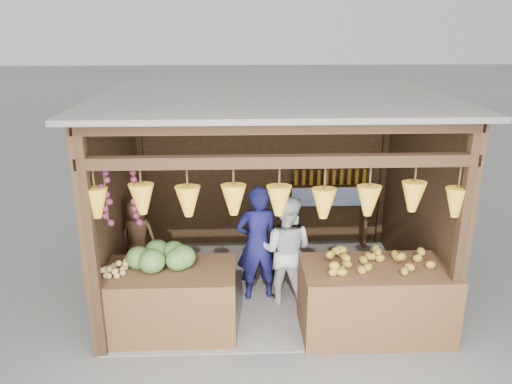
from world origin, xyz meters
TOP-DOWN VIEW (x-y plane):
  - ground at (0.00, 0.00)m, footprint 80.00×80.00m
  - stall_structure at (-0.03, -0.04)m, footprint 4.30×3.30m
  - back_shelf at (1.05, 1.28)m, footprint 1.25×0.32m
  - counter_left at (-1.21, -1.00)m, footprint 1.51×0.85m
  - counter_right at (1.17, -1.13)m, footprint 1.72×0.85m
  - stool at (-1.76, 0.01)m, footprint 0.31×0.31m
  - man_standing at (-0.17, -0.28)m, footprint 0.62×0.45m
  - woman_standing at (0.19, -0.38)m, footprint 0.85×0.75m
  - vendor_seated at (-1.76, 0.01)m, footprint 0.56×0.44m
  - melon_pile at (-1.27, -0.92)m, footprint 1.00×0.50m
  - tanfruit_pile at (-1.83, -1.09)m, footprint 0.34×0.40m
  - mango_pile at (1.17, -1.10)m, footprint 1.40×0.64m

SIDE VIEW (x-z plane):
  - ground at x=0.00m, z-range 0.00..0.00m
  - stool at x=-1.76m, z-range 0.00..0.29m
  - counter_left at x=-1.21m, z-range 0.00..0.81m
  - counter_right at x=1.17m, z-range 0.00..0.85m
  - woman_standing at x=0.19m, z-range 0.00..1.47m
  - man_standing at x=-0.17m, z-range 0.00..1.57m
  - vendor_seated at x=-1.76m, z-range 0.29..1.30m
  - tanfruit_pile at x=-1.83m, z-range 0.81..0.94m
  - back_shelf at x=1.05m, z-range 0.21..1.54m
  - mango_pile at x=1.17m, z-range 0.85..1.07m
  - melon_pile at x=-1.27m, z-range 0.81..1.13m
  - stall_structure at x=-0.03m, z-range 0.34..3.00m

